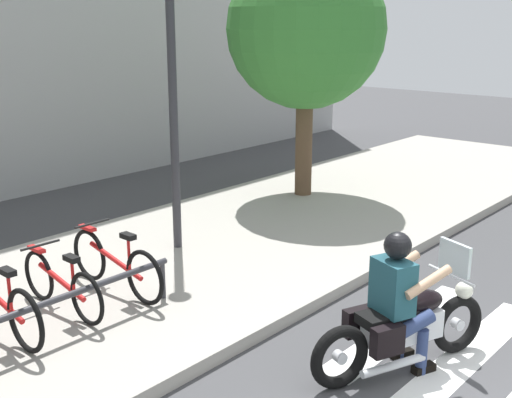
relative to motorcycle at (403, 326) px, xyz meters
name	(u,v)px	position (x,y,z in m)	size (l,w,h in m)	color
sidewalk	(128,283)	(-0.51, 3.60, -0.38)	(24.00, 4.40, 0.15)	#A8A399
crosswalk_stripe_3	(472,351)	(0.80, -0.39, -0.45)	(2.80, 0.40, 0.01)	white
crosswalk_stripe_4	(403,328)	(0.80, 0.41, -0.45)	(2.80, 0.40, 0.01)	white
motorcycle	(403,326)	(0.00, 0.00, 0.00)	(1.98, 0.96, 1.21)	black
rider	(399,293)	(-0.07, 0.03, 0.36)	(0.75, 0.68, 1.43)	#1E4C59
bicycle_2	(61,284)	(-1.61, 3.35, 0.03)	(0.48, 1.57, 0.72)	black
bicycle_3	(115,264)	(-0.87, 3.35, 0.05)	(0.48, 1.75, 0.79)	black
bike_rack	(60,302)	(-1.98, 2.80, 0.10)	(2.82, 0.07, 0.48)	#333338
street_lamp	(172,82)	(0.72, 4.00, 2.05)	(0.28, 0.28, 4.11)	#2D2D33
tree_near_rack	(306,30)	(4.25, 4.40, 2.67)	(2.81, 2.81, 4.55)	brown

